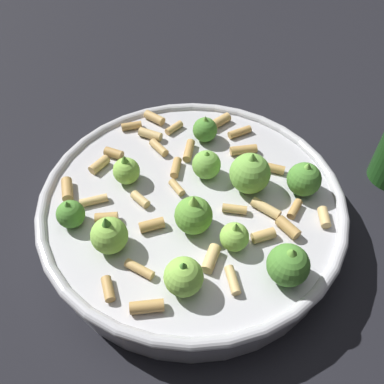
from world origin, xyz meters
The scene contains 2 objects.
ground_plane centered at (0.00, 0.00, 0.00)m, with size 2.40×2.40×0.00m, color black.
cooking_pan centered at (0.00, 0.00, 0.03)m, with size 0.35×0.35×0.10m.
Camera 1 is at (0.17, 0.25, 0.40)m, focal length 38.01 mm.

